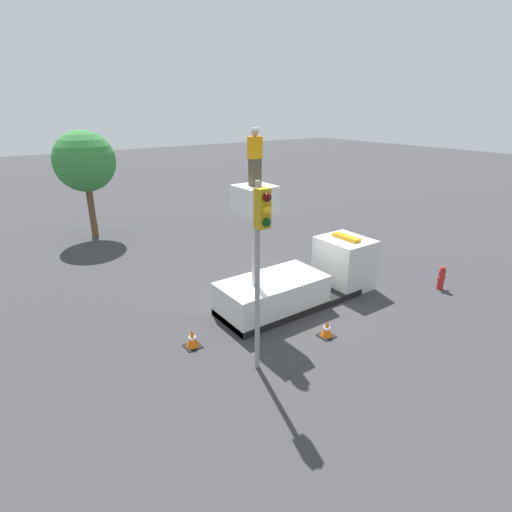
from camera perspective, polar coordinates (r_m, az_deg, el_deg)
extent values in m
plane|color=#38383A|center=(15.39, 4.91, -6.87)|extent=(120.00, 120.00, 0.00)
cube|color=black|center=(15.33, 4.92, -6.47)|extent=(5.68, 2.09, 0.24)
cube|color=silver|center=(14.60, 2.33, -5.62)|extent=(3.92, 2.03, 1.26)
cube|color=silver|center=(16.78, 12.47, -0.97)|extent=(1.76, 2.03, 2.08)
cube|color=black|center=(17.28, 14.58, 0.95)|extent=(0.03, 1.72, 0.83)
cube|color=orange|center=(16.42, 12.77, 2.63)|extent=(0.36, 1.22, 0.14)
cylinder|color=silver|center=(13.41, -0.15, 1.05)|extent=(0.22, 0.22, 2.66)
cube|color=white|center=(12.94, -0.16, 8.08)|extent=(1.15, 1.15, 0.90)
cube|color=brown|center=(12.78, -0.16, 11.88)|extent=(0.34, 0.26, 0.84)
cube|color=#F29E0C|center=(12.69, -0.16, 15.23)|extent=(0.40, 0.26, 0.66)
sphere|color=tan|center=(12.65, -0.16, 17.24)|extent=(0.23, 0.23, 0.23)
cylinder|color=white|center=(12.65, -0.17, 17.63)|extent=(0.26, 0.26, 0.09)
cylinder|color=gray|center=(10.65, 0.19, -3.74)|extent=(0.14, 0.14, 5.40)
cube|color=#B79314|center=(9.81, 0.92, 6.81)|extent=(0.34, 0.28, 1.00)
sphere|color=#490707|center=(9.59, 1.59, 8.39)|extent=(0.22, 0.22, 0.22)
sphere|color=gold|center=(9.66, 1.57, 6.59)|extent=(0.22, 0.22, 0.22)
sphere|color=#083710|center=(9.74, 1.55, 4.83)|extent=(0.22, 0.22, 0.22)
cylinder|color=#B2231E|center=(18.05, 24.93, -3.08)|extent=(0.25, 0.25, 0.84)
sphere|color=#B2231E|center=(17.87, 25.16, -1.66)|extent=(0.21, 0.21, 0.21)
cylinder|color=#B2231E|center=(17.86, 24.67, -2.98)|extent=(0.12, 0.10, 0.10)
cylinder|color=#B2231E|center=(18.17, 25.27, -2.69)|extent=(0.12, 0.10, 0.10)
cube|color=black|center=(13.01, -9.03, -12.60)|extent=(0.50, 0.50, 0.03)
cone|color=orange|center=(12.86, -9.10, -11.55)|extent=(0.42, 0.42, 0.59)
cylinder|color=white|center=(12.85, -9.11, -11.44)|extent=(0.22, 0.22, 0.08)
cube|color=black|center=(13.56, 10.01, -11.16)|extent=(0.50, 0.50, 0.03)
cone|color=orange|center=(13.43, 10.08, -10.21)|extent=(0.42, 0.42, 0.55)
cylinder|color=white|center=(13.42, 10.09, -10.11)|extent=(0.22, 0.22, 0.08)
cylinder|color=brown|center=(24.46, -22.41, 6.08)|extent=(0.36, 0.36, 3.14)
sphere|color=#337F38|center=(23.99, -23.31, 12.34)|extent=(3.27, 3.27, 3.27)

